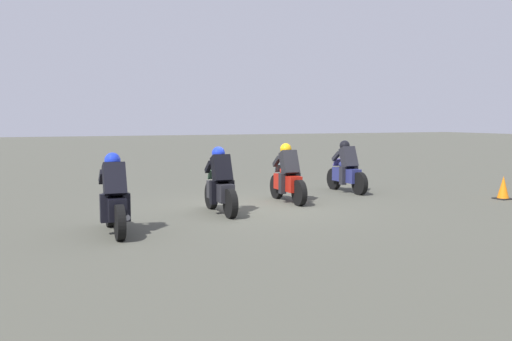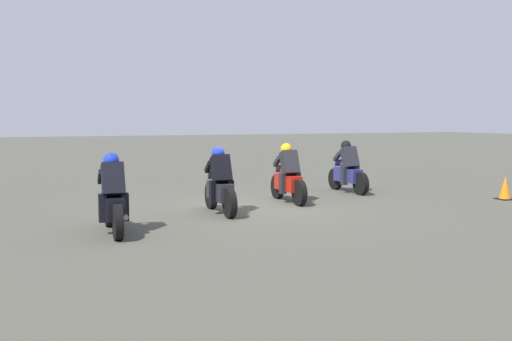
{
  "view_description": "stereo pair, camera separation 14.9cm",
  "coord_description": "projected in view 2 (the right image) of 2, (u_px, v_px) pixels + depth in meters",
  "views": [
    {
      "loc": [
        -12.49,
        5.49,
        2.14
      ],
      "look_at": [
        0.02,
        0.0,
        0.9
      ],
      "focal_mm": 40.16,
      "sensor_mm": 36.0,
      "label": 1
    },
    {
      "loc": [
        -12.55,
        5.35,
        2.14
      ],
      "look_at": [
        0.02,
        0.0,
        0.9
      ],
      "focal_mm": 40.16,
      "sensor_mm": 36.0,
      "label": 2
    }
  ],
  "objects": [
    {
      "name": "rider_lane_a",
      "position": [
        348.0,
        171.0,
        16.65
      ],
      "size": [
        2.04,
        0.54,
        1.51
      ],
      "rotation": [
        0.0,
        0.0,
        -0.01
      ],
      "color": "black",
      "rests_on": "ground_plane"
    },
    {
      "name": "rider_lane_c",
      "position": [
        220.0,
        186.0,
        12.93
      ],
      "size": [
        2.04,
        0.55,
        1.51
      ],
      "rotation": [
        0.0,
        0.0,
        -0.04
      ],
      "color": "black",
      "rests_on": "ground_plane"
    },
    {
      "name": "ground_plane",
      "position": [
        256.0,
        208.0,
        13.78
      ],
      "size": [
        120.0,
        120.0,
        0.0
      ],
      "primitive_type": "plane",
      "color": "#48493E"
    },
    {
      "name": "traffic_cone",
      "position": [
        505.0,
        189.0,
        15.16
      ],
      "size": [
        0.4,
        0.4,
        0.62
      ],
      "color": "black",
      "rests_on": "ground_plane"
    },
    {
      "name": "rider_lane_b",
      "position": [
        288.0,
        178.0,
        14.67
      ],
      "size": [
        2.04,
        0.55,
        1.51
      ],
      "rotation": [
        0.0,
        0.0,
        -0.04
      ],
      "color": "black",
      "rests_on": "ground_plane"
    },
    {
      "name": "rider_lane_d",
      "position": [
        113.0,
        200.0,
        10.69
      ],
      "size": [
        2.04,
        0.55,
        1.51
      ],
      "rotation": [
        0.0,
        0.0,
        -0.04
      ],
      "color": "black",
      "rests_on": "ground_plane"
    }
  ]
}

